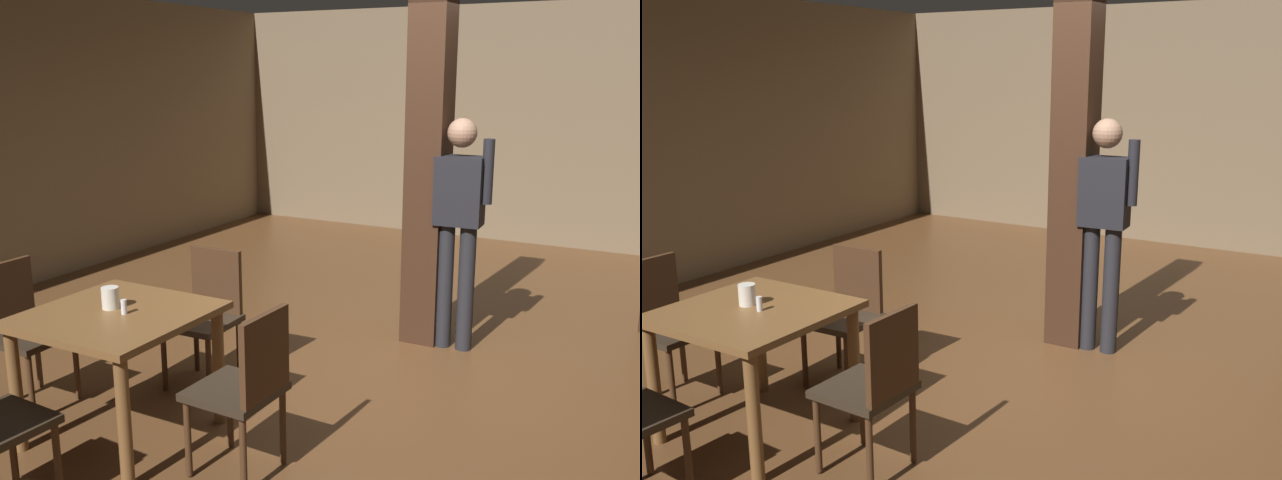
% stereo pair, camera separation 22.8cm
% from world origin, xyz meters
% --- Properties ---
extents(ground_plane, '(10.80, 10.80, 0.00)m').
position_xyz_m(ground_plane, '(0.00, 0.00, 0.00)').
color(ground_plane, brown).
extents(wall_back, '(8.00, 0.10, 2.80)m').
position_xyz_m(wall_back, '(0.00, 4.50, 1.40)').
color(wall_back, '#756047').
rests_on(wall_back, ground_plane).
extents(pillar, '(0.28, 0.28, 2.80)m').
position_xyz_m(pillar, '(-0.09, 0.86, 1.40)').
color(pillar, '#382114').
rests_on(pillar, ground_plane).
extents(dining_table, '(0.92, 0.92, 0.75)m').
position_xyz_m(dining_table, '(-1.07, -1.38, 0.62)').
color(dining_table, brown).
rests_on(dining_table, ground_plane).
extents(chair_west, '(0.42, 0.42, 0.89)m').
position_xyz_m(chair_west, '(-1.91, -1.34, 0.51)').
color(chair_west, '#2D2319').
rests_on(chair_west, ground_plane).
extents(chair_north, '(0.43, 0.43, 0.89)m').
position_xyz_m(chair_north, '(-1.07, -0.56, 0.51)').
color(chair_north, '#2D2319').
rests_on(chair_north, ground_plane).
extents(chair_east, '(0.44, 0.44, 0.89)m').
position_xyz_m(chair_east, '(-0.21, -1.38, 0.51)').
color(chair_east, '#2D2319').
rests_on(chair_east, ground_plane).
extents(napkin_cup, '(0.10, 0.10, 0.12)m').
position_xyz_m(napkin_cup, '(-1.14, -1.35, 0.81)').
color(napkin_cup, silver).
rests_on(napkin_cup, dining_table).
extents(salt_shaker, '(0.03, 0.03, 0.08)m').
position_xyz_m(salt_shaker, '(-1.00, -1.39, 0.79)').
color(salt_shaker, silver).
rests_on(salt_shaker, dining_table).
extents(standing_person, '(0.47, 0.22, 1.72)m').
position_xyz_m(standing_person, '(0.17, 0.81, 1.00)').
color(standing_person, black).
rests_on(standing_person, ground_plane).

